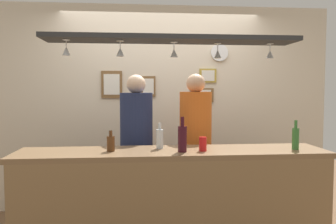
{
  "coord_description": "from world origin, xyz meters",
  "views": [
    {
      "loc": [
        -0.31,
        -3.27,
        1.53
      ],
      "look_at": [
        0.0,
        0.1,
        1.3
      ],
      "focal_mm": 36.21,
      "sensor_mm": 36.0,
      "label": 1
    }
  ],
  "objects_px": {
    "bottle_beer_brown_stubby": "(111,143)",
    "picture_frame_lower_pair": "(202,95)",
    "person_middle_navy_shirt": "(136,139)",
    "person_right_orange_shirt": "(195,137)",
    "bottle_beer_green_import": "(296,138)",
    "bottle_wine_dark_red": "(182,138)",
    "drink_can": "(203,144)",
    "wall_clock": "(219,53)",
    "picture_frame_crest": "(148,86)",
    "bottle_soda_clear": "(160,138)",
    "picture_frame_upper_small": "(208,76)",
    "picture_frame_caricature": "(112,84)"
  },
  "relations": [
    {
      "from": "picture_frame_upper_small",
      "to": "wall_clock",
      "type": "relative_size",
      "value": 1.0
    },
    {
      "from": "person_middle_navy_shirt",
      "to": "picture_frame_crest",
      "type": "bearing_deg",
      "value": 78.99
    },
    {
      "from": "drink_can",
      "to": "picture_frame_crest",
      "type": "bearing_deg",
      "value": 105.82
    },
    {
      "from": "picture_frame_crest",
      "to": "picture_frame_caricature",
      "type": "bearing_deg",
      "value": 180.0
    },
    {
      "from": "person_right_orange_shirt",
      "to": "bottle_beer_brown_stubby",
      "type": "relative_size",
      "value": 9.42
    },
    {
      "from": "bottle_wine_dark_red",
      "to": "picture_frame_upper_small",
      "type": "bearing_deg",
      "value": 70.46
    },
    {
      "from": "drink_can",
      "to": "bottle_soda_clear",
      "type": "bearing_deg",
      "value": 155.62
    },
    {
      "from": "bottle_soda_clear",
      "to": "picture_frame_crest",
      "type": "bearing_deg",
      "value": 92.51
    },
    {
      "from": "bottle_beer_brown_stubby",
      "to": "picture_frame_crest",
      "type": "xyz_separation_m",
      "value": [
        0.37,
        1.41,
        0.5
      ]
    },
    {
      "from": "wall_clock",
      "to": "bottle_beer_green_import",
      "type": "bearing_deg",
      "value": -77.32
    },
    {
      "from": "person_right_orange_shirt",
      "to": "bottle_soda_clear",
      "type": "distance_m",
      "value": 0.68
    },
    {
      "from": "bottle_beer_brown_stubby",
      "to": "picture_frame_caricature",
      "type": "height_order",
      "value": "picture_frame_caricature"
    },
    {
      "from": "picture_frame_upper_small",
      "to": "drink_can",
      "type": "bearing_deg",
      "value": -103.4
    },
    {
      "from": "drink_can",
      "to": "bottle_wine_dark_red",
      "type": "bearing_deg",
      "value": -171.59
    },
    {
      "from": "bottle_soda_clear",
      "to": "bottle_beer_brown_stubby",
      "type": "relative_size",
      "value": 1.28
    },
    {
      "from": "drink_can",
      "to": "picture_frame_lower_pair",
      "type": "relative_size",
      "value": 0.41
    },
    {
      "from": "picture_frame_crest",
      "to": "wall_clock",
      "type": "relative_size",
      "value": 1.18
    },
    {
      "from": "person_right_orange_shirt",
      "to": "bottle_wine_dark_red",
      "type": "distance_m",
      "value": 0.76
    },
    {
      "from": "bottle_beer_brown_stubby",
      "to": "picture_frame_lower_pair",
      "type": "height_order",
      "value": "picture_frame_lower_pair"
    },
    {
      "from": "picture_frame_lower_pair",
      "to": "picture_frame_crest",
      "type": "xyz_separation_m",
      "value": [
        -0.69,
        0.0,
        0.11
      ]
    },
    {
      "from": "picture_frame_upper_small",
      "to": "wall_clock",
      "type": "distance_m",
      "value": 0.33
    },
    {
      "from": "bottle_beer_brown_stubby",
      "to": "picture_frame_crest",
      "type": "distance_m",
      "value": 1.55
    },
    {
      "from": "picture_frame_lower_pair",
      "to": "picture_frame_caricature",
      "type": "bearing_deg",
      "value": 180.0
    },
    {
      "from": "person_right_orange_shirt",
      "to": "picture_frame_caricature",
      "type": "bearing_deg",
      "value": 140.03
    },
    {
      "from": "bottle_beer_green_import",
      "to": "picture_frame_lower_pair",
      "type": "relative_size",
      "value": 0.87
    },
    {
      "from": "bottle_wine_dark_red",
      "to": "picture_frame_crest",
      "type": "distance_m",
      "value": 1.59
    },
    {
      "from": "person_middle_navy_shirt",
      "to": "picture_frame_caricature",
      "type": "relative_size",
      "value": 4.95
    },
    {
      "from": "picture_frame_caricature",
      "to": "picture_frame_crest",
      "type": "height_order",
      "value": "picture_frame_caricature"
    },
    {
      "from": "picture_frame_lower_pair",
      "to": "bottle_beer_brown_stubby",
      "type": "bearing_deg",
      "value": -126.98
    },
    {
      "from": "bottle_soda_clear",
      "to": "picture_frame_caricature",
      "type": "distance_m",
      "value": 1.5
    },
    {
      "from": "bottle_soda_clear",
      "to": "bottle_beer_green_import",
      "type": "relative_size",
      "value": 0.88
    },
    {
      "from": "picture_frame_caricature",
      "to": "bottle_beer_brown_stubby",
      "type": "bearing_deg",
      "value": -86.34
    },
    {
      "from": "bottle_soda_clear",
      "to": "bottle_beer_brown_stubby",
      "type": "bearing_deg",
      "value": -166.49
    },
    {
      "from": "person_middle_navy_shirt",
      "to": "drink_can",
      "type": "relative_size",
      "value": 13.8
    },
    {
      "from": "person_right_orange_shirt",
      "to": "bottle_soda_clear",
      "type": "height_order",
      "value": "person_right_orange_shirt"
    },
    {
      "from": "bottle_soda_clear",
      "to": "bottle_wine_dark_red",
      "type": "relative_size",
      "value": 0.77
    },
    {
      "from": "picture_frame_lower_pair",
      "to": "person_middle_navy_shirt",
      "type": "bearing_deg",
      "value": -137.22
    },
    {
      "from": "bottle_beer_brown_stubby",
      "to": "picture_frame_upper_small",
      "type": "xyz_separation_m",
      "value": [
        1.14,
        1.41,
        0.64
      ]
    },
    {
      "from": "bottle_beer_brown_stubby",
      "to": "bottle_soda_clear",
      "type": "bearing_deg",
      "value": 13.51
    },
    {
      "from": "person_right_orange_shirt",
      "to": "bottle_beer_green_import",
      "type": "relative_size",
      "value": 6.52
    },
    {
      "from": "person_middle_navy_shirt",
      "to": "person_right_orange_shirt",
      "type": "bearing_deg",
      "value": -0.0
    },
    {
      "from": "wall_clock",
      "to": "picture_frame_crest",
      "type": "bearing_deg",
      "value": 179.61
    },
    {
      "from": "bottle_beer_green_import",
      "to": "wall_clock",
      "type": "bearing_deg",
      "value": 102.68
    },
    {
      "from": "bottle_beer_green_import",
      "to": "bottle_wine_dark_red",
      "type": "bearing_deg",
      "value": -178.47
    },
    {
      "from": "bottle_beer_brown_stubby",
      "to": "picture_frame_caricature",
      "type": "bearing_deg",
      "value": 93.66
    },
    {
      "from": "bottle_soda_clear",
      "to": "bottle_beer_green_import",
      "type": "xyz_separation_m",
      "value": [
        1.19,
        -0.16,
        0.01
      ]
    },
    {
      "from": "person_right_orange_shirt",
      "to": "wall_clock",
      "type": "relative_size",
      "value": 7.71
    },
    {
      "from": "person_middle_navy_shirt",
      "to": "picture_frame_crest",
      "type": "height_order",
      "value": "picture_frame_crest"
    },
    {
      "from": "person_right_orange_shirt",
      "to": "picture_frame_upper_small",
      "type": "bearing_deg",
      "value": 69.35
    },
    {
      "from": "bottle_wine_dark_red",
      "to": "picture_frame_lower_pair",
      "type": "bearing_deg",
      "value": 73.04
    }
  ]
}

